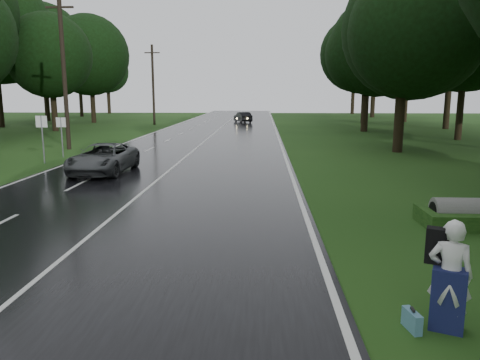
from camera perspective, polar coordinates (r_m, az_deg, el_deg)
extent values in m
plane|color=#204314|center=(11.62, -20.24, -8.55)|extent=(160.00, 160.00, 0.00)
cube|color=black|center=(30.62, -5.64, 3.70)|extent=(12.00, 140.00, 0.04)
cube|color=silver|center=(30.62, -5.64, 3.75)|extent=(0.12, 140.00, 0.01)
imported|color=#494D4E|center=(22.47, -16.51, 2.59)|extent=(2.39, 4.91, 1.35)
imported|color=black|center=(59.52, 0.35, 7.75)|extent=(2.62, 4.23, 1.32)
imported|color=silver|center=(8.02, 24.50, -10.68)|extent=(0.78, 0.66, 1.81)
cube|color=#161B4A|center=(8.16, 24.28, -13.29)|extent=(0.60, 0.51, 1.01)
cube|color=black|center=(8.06, 23.39, -7.47)|extent=(0.46, 0.36, 0.58)
cube|color=teal|center=(8.09, 20.44, -15.95)|extent=(0.21, 0.46, 0.32)
cylinder|color=slate|center=(14.57, 25.57, -5.09)|extent=(1.61, 0.80, 0.80)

